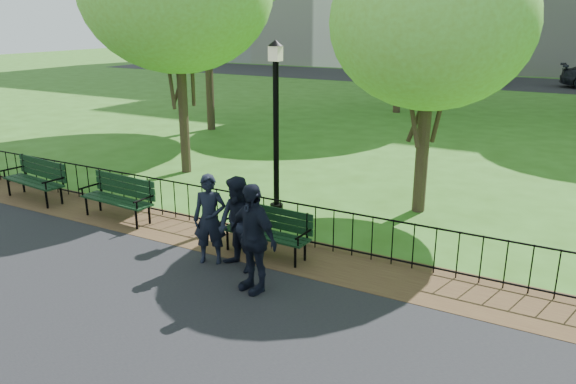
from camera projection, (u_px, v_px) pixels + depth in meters
The scene contains 15 objects.
ground at pixel (216, 276), 10.10m from camera, with size 120.00×120.00×0.00m, color #2E5717.
asphalt_path at pixel (59, 376), 7.26m from camera, with size 60.00×9.20×0.01m, color black.
dirt_strip at pixel (260, 247), 11.34m from camera, with size 60.00×1.60×0.01m, color #392317.
far_street at pixel (514, 83), 39.23m from camera, with size 70.00×9.00×0.01m, color black.
iron_fence at pixel (272, 217), 11.61m from camera, with size 24.06×0.06×1.00m.
park_bench_main at pixel (254, 222), 10.88m from camera, with size 1.82×0.63×1.02m.
park_bench_left_a at pixel (120, 193), 12.77m from camera, with size 1.93×0.70×1.08m.
park_bench_left_b at pixel (37, 175), 14.13m from camera, with size 2.03×0.83×1.12m.
lamppost at pixel (276, 122), 12.82m from camera, with size 0.36×0.36×3.98m.
tree_near_e at pixel (432, 23), 12.19m from camera, with size 4.48×4.48×6.24m.
person_left at pixel (210, 219), 10.40m from camera, with size 0.62×0.41×1.71m, color black.
person_mid at pixel (238, 225), 10.07m from camera, with size 0.85×0.44×1.75m, color black.
person_right at pixel (253, 238), 9.30m from camera, with size 1.10×0.45×1.88m, color black.
taxi at pixel (408, 69), 42.13m from camera, with size 1.57×3.90×1.33m, color yellow.
sedan_silver at pixel (471, 73), 38.91m from camera, with size 1.51×4.32×1.43m, color #A7A9AF.
Camera 1 is at (5.63, -7.37, 4.46)m, focal length 35.00 mm.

